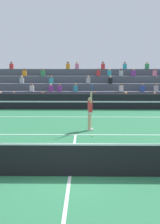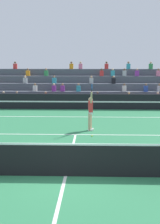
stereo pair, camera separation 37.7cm
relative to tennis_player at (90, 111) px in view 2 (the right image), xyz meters
The scene contains 7 objects.
ground_plane 7.59m from the tennis_player, 95.39° to the right, with size 120.00×120.00×0.00m, color #2D7A4C.
court_lines 7.59m from the tennis_player, 95.39° to the right, with size 11.10×23.90×0.01m.
tennis_net 7.54m from the tennis_player, 95.39° to the right, with size 12.00×0.10×1.10m.
sponsor_banner_wall 8.09m from the tennis_player, 95.01° to the left, with size 18.00×0.26×1.10m.
bleacher_stand 11.87m from the tennis_player, 93.41° to the left, with size 20.54×4.75×3.38m.
tennis_player is the anchor object (origin of this frame).
tennis_ball 1.76m from the tennis_player, 86.22° to the right, with size 0.07×0.07×0.07m, color #C6DB33.
Camera 2 is at (0.88, -11.34, 3.71)m, focal length 60.00 mm.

